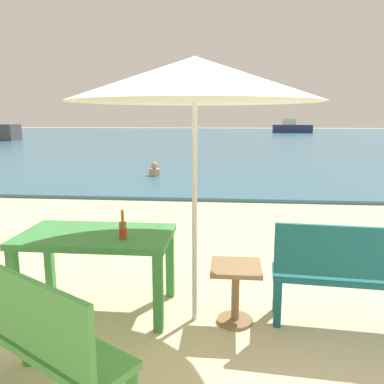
{
  "coord_description": "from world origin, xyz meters",
  "views": [
    {
      "loc": [
        -0.03,
        -3.29,
        1.83
      ],
      "look_at": [
        -0.62,
        3.0,
        0.6
      ],
      "focal_mm": 36.69,
      "sensor_mm": 36.0,
      "label": 1
    }
  ],
  "objects_px": {
    "beer_bottle_amber": "(123,229)",
    "patio_umbrella": "(195,80)",
    "boat_ferry": "(292,128)",
    "bench_teal_center": "(345,270)",
    "bench_green_left": "(40,335)",
    "side_table_wood": "(235,285)",
    "picnic_table_green": "(96,244)",
    "swimmer_person": "(155,170)"
  },
  "relations": [
    {
      "from": "beer_bottle_amber",
      "to": "patio_umbrella",
      "type": "bearing_deg",
      "value": 3.71
    },
    {
      "from": "patio_umbrella",
      "to": "boat_ferry",
      "type": "xyz_separation_m",
      "value": [
        6.92,
        39.74,
        -1.5
      ]
    },
    {
      "from": "patio_umbrella",
      "to": "bench_teal_center",
      "type": "bearing_deg",
      "value": -1.34
    },
    {
      "from": "patio_umbrella",
      "to": "bench_green_left",
      "type": "relative_size",
      "value": 1.9
    },
    {
      "from": "side_table_wood",
      "to": "bench_green_left",
      "type": "height_order",
      "value": "bench_green_left"
    },
    {
      "from": "side_table_wood",
      "to": "beer_bottle_amber",
      "type": "bearing_deg",
      "value": -178.47
    },
    {
      "from": "picnic_table_green",
      "to": "bench_green_left",
      "type": "height_order",
      "value": "bench_green_left"
    },
    {
      "from": "patio_umbrella",
      "to": "boat_ferry",
      "type": "relative_size",
      "value": 0.56
    },
    {
      "from": "patio_umbrella",
      "to": "bench_teal_center",
      "type": "xyz_separation_m",
      "value": [
        1.29,
        -0.03,
        -1.58
      ]
    },
    {
      "from": "picnic_table_green",
      "to": "side_table_wood",
      "type": "distance_m",
      "value": 1.34
    },
    {
      "from": "side_table_wood",
      "to": "swimmer_person",
      "type": "distance_m",
      "value": 8.47
    },
    {
      "from": "picnic_table_green",
      "to": "swimmer_person",
      "type": "relative_size",
      "value": 3.41
    },
    {
      "from": "picnic_table_green",
      "to": "bench_green_left",
      "type": "relative_size",
      "value": 1.15
    },
    {
      "from": "beer_bottle_amber",
      "to": "side_table_wood",
      "type": "relative_size",
      "value": 0.49
    },
    {
      "from": "bench_teal_center",
      "to": "picnic_table_green",
      "type": "bearing_deg",
      "value": 176.37
    },
    {
      "from": "picnic_table_green",
      "to": "bench_teal_center",
      "type": "bearing_deg",
      "value": -3.63
    },
    {
      "from": "picnic_table_green",
      "to": "side_table_wood",
      "type": "xyz_separation_m",
      "value": [
        1.3,
        -0.13,
        -0.3
      ]
    },
    {
      "from": "beer_bottle_amber",
      "to": "boat_ferry",
      "type": "distance_m",
      "value": 40.49
    },
    {
      "from": "picnic_table_green",
      "to": "side_table_wood",
      "type": "bearing_deg",
      "value": -5.51
    },
    {
      "from": "beer_bottle_amber",
      "to": "boat_ferry",
      "type": "xyz_separation_m",
      "value": [
        7.56,
        39.78,
        -0.24
      ]
    },
    {
      "from": "side_table_wood",
      "to": "boat_ferry",
      "type": "distance_m",
      "value": 40.29
    },
    {
      "from": "beer_bottle_amber",
      "to": "side_table_wood",
      "type": "height_order",
      "value": "beer_bottle_amber"
    },
    {
      "from": "beer_bottle_amber",
      "to": "patio_umbrella",
      "type": "height_order",
      "value": "patio_umbrella"
    },
    {
      "from": "beer_bottle_amber",
      "to": "swimmer_person",
      "type": "height_order",
      "value": "beer_bottle_amber"
    },
    {
      "from": "side_table_wood",
      "to": "boat_ferry",
      "type": "height_order",
      "value": "boat_ferry"
    },
    {
      "from": "picnic_table_green",
      "to": "bench_teal_center",
      "type": "height_order",
      "value": "bench_teal_center"
    },
    {
      "from": "picnic_table_green",
      "to": "beer_bottle_amber",
      "type": "xyz_separation_m",
      "value": [
        0.3,
        -0.15,
        0.2
      ]
    },
    {
      "from": "beer_bottle_amber",
      "to": "bench_teal_center",
      "type": "height_order",
      "value": "beer_bottle_amber"
    },
    {
      "from": "beer_bottle_amber",
      "to": "bench_green_left",
      "type": "xyz_separation_m",
      "value": [
        -0.19,
        -1.2,
        -0.31
      ]
    },
    {
      "from": "picnic_table_green",
      "to": "patio_umbrella",
      "type": "xyz_separation_m",
      "value": [
        0.93,
        -0.11,
        1.47
      ]
    },
    {
      "from": "swimmer_person",
      "to": "boat_ferry",
      "type": "bearing_deg",
      "value": 74.38
    },
    {
      "from": "bench_teal_center",
      "to": "swimmer_person",
      "type": "height_order",
      "value": "bench_teal_center"
    },
    {
      "from": "patio_umbrella",
      "to": "beer_bottle_amber",
      "type": "bearing_deg",
      "value": -176.29
    },
    {
      "from": "bench_green_left",
      "to": "swimmer_person",
      "type": "distance_m",
      "value": 9.45
    },
    {
      "from": "bench_teal_center",
      "to": "bench_green_left",
      "type": "xyz_separation_m",
      "value": [
        -2.11,
        -1.22,
        0.0
      ]
    },
    {
      "from": "bench_teal_center",
      "to": "bench_green_left",
      "type": "relative_size",
      "value": 1.01
    },
    {
      "from": "patio_umbrella",
      "to": "swimmer_person",
      "type": "relative_size",
      "value": 5.61
    },
    {
      "from": "boat_ferry",
      "to": "bench_teal_center",
      "type": "bearing_deg",
      "value": -98.07
    },
    {
      "from": "bench_teal_center",
      "to": "side_table_wood",
      "type": "bearing_deg",
      "value": 179.01
    },
    {
      "from": "bench_green_left",
      "to": "bench_teal_center",
      "type": "bearing_deg",
      "value": 29.99
    },
    {
      "from": "beer_bottle_amber",
      "to": "side_table_wood",
      "type": "distance_m",
      "value": 1.12
    },
    {
      "from": "side_table_wood",
      "to": "bench_teal_center",
      "type": "relative_size",
      "value": 0.44
    }
  ]
}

